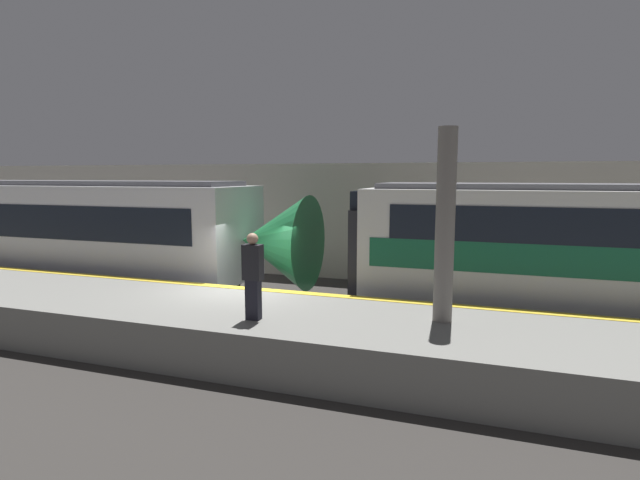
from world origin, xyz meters
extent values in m
plane|color=#33302D|center=(0.00, 0.00, 0.00)|extent=(120.00, 120.00, 0.00)
cube|color=slate|center=(0.00, -1.77, 0.50)|extent=(40.00, 3.55, 1.00)
cube|color=gold|center=(0.00, -0.15, 1.00)|extent=(40.00, 0.30, 0.01)
cube|color=#B2AD9E|center=(0.00, 6.39, 2.16)|extent=(50.00, 0.15, 4.32)
cylinder|color=slate|center=(5.17, -1.42, 2.90)|extent=(0.38, 0.38, 3.81)
cube|color=black|center=(-11.06, 2.25, 0.28)|extent=(18.10, 2.52, 0.55)
cube|color=silver|center=(-11.06, 2.25, 2.04)|extent=(19.68, 3.07, 2.99)
cube|color=#4C4C51|center=(-11.06, 2.25, 3.62)|extent=(18.89, 2.15, 0.16)
cone|color=#238447|center=(-0.12, 2.25, 1.89)|extent=(2.20, 2.84, 2.84)
sphere|color=#F2EFCC|center=(0.83, 2.25, 1.45)|extent=(0.20, 0.20, 0.20)
cube|color=black|center=(2.71, 2.25, 1.80)|extent=(0.25, 3.01, 2.39)
cube|color=black|center=(2.71, 2.25, 3.00)|extent=(0.25, 2.70, 0.96)
sphere|color=#EA4C42|center=(2.56, 1.56, 1.39)|extent=(0.18, 0.18, 0.18)
sphere|color=#EA4C42|center=(2.56, 2.94, 1.39)|extent=(0.18, 0.18, 0.18)
cube|color=black|center=(1.57, -2.57, 1.40)|extent=(0.28, 0.20, 0.82)
cube|color=#232328|center=(1.57, -2.57, 2.17)|extent=(0.38, 0.24, 0.71)
sphere|color=tan|center=(1.57, -2.57, 2.64)|extent=(0.23, 0.23, 0.23)
camera|label=1|loc=(6.04, -11.36, 3.89)|focal=28.00mm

